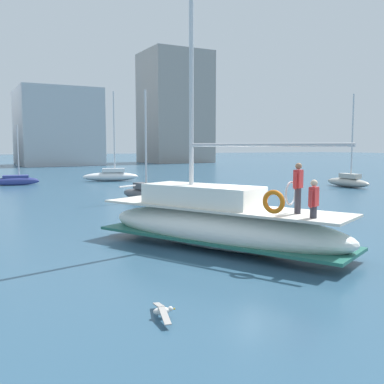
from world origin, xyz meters
The scene contains 8 objects.
ground_plane centered at (0.00, 0.00, 0.00)m, with size 400.00×400.00×0.00m, color #2D516B.
main_sailboat centered at (-1.02, 0.84, 0.91)m, with size 6.30×9.70×13.60m.
moored_sloop_near centered at (21.41, 15.65, 0.55)m, with size 1.47×4.96×8.01m.
moored_sloop_far centered at (1.86, 14.81, 0.53)m, with size 1.94×4.91×7.13m.
moored_catamaran centered at (-3.96, 32.00, 0.49)m, with size 4.27×2.37×5.52m.
moored_ketch_distant centered at (5.22, 31.97, 0.61)m, with size 5.76×2.86×9.08m.
seagull centered at (-5.39, -4.15, 0.16)m, with size 0.49×1.26×0.18m.
mooring_buoy centered at (4.35, 5.10, 0.22)m, with size 0.73×0.73×0.97m.
Camera 1 is at (-9.10, -12.38, 3.55)m, focal length 41.95 mm.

